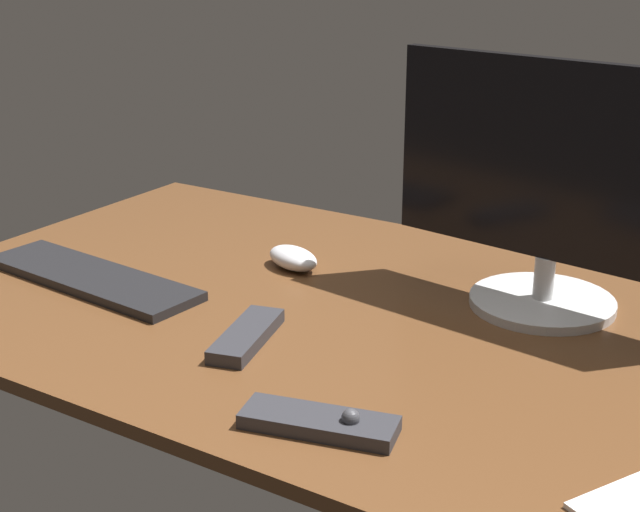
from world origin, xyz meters
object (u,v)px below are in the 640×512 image
keyboard (91,278)px  media_remote (320,422)px  computer_mouse (293,258)px  monitor (552,190)px  tv_remote (247,336)px

keyboard → media_remote: 59.18cm
keyboard → computer_mouse: 33.11cm
keyboard → media_remote: bearing=-14.1°
monitor → keyboard: (-65.04, -29.27, -17.55)cm
tv_remote → media_remote: bearing=41.1°
media_remote → keyboard: bearing=146.9°
keyboard → tv_remote: (34.79, -4.87, 0.23)cm
monitor → computer_mouse: bearing=-163.4°
monitor → keyboard: size_ratio=1.24×
keyboard → computer_mouse: size_ratio=3.90×
keyboard → computer_mouse: computer_mouse is taller
computer_mouse → tv_remote: 29.69cm
monitor → computer_mouse: 44.69cm
keyboard → tv_remote: size_ratio=2.45×
computer_mouse → tv_remote: (10.79, -27.65, -0.84)cm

